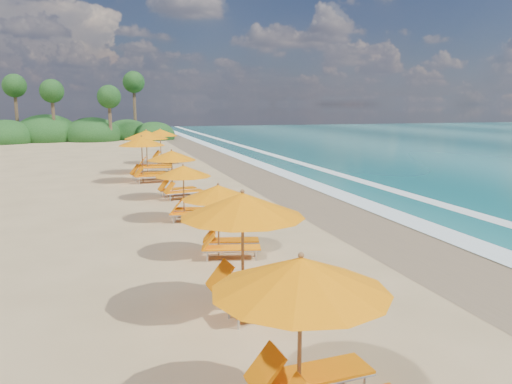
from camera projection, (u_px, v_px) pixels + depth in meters
name	position (u px, v px, depth m)	size (l,w,h in m)	color
ground	(256.00, 226.00, 17.27)	(160.00, 160.00, 0.00)	tan
wet_sand	(360.00, 218.00, 18.42)	(4.00, 160.00, 0.01)	#856D4F
surf_foam	(423.00, 213.00, 19.19)	(4.00, 160.00, 0.01)	white
station_2	(312.00, 327.00, 6.45)	(2.62, 2.44, 2.34)	olive
station_3	(252.00, 243.00, 10.00)	(2.88, 2.71, 2.52)	olive
station_4	(224.00, 215.00, 13.76)	(2.51, 2.42, 2.04)	olive
station_5	(188.00, 189.00, 18.04)	(2.57, 2.50, 2.05)	olive
station_6	(176.00, 171.00, 22.24)	(2.66, 2.55, 2.21)	olive
station_7	(146.00, 156.00, 26.94)	(2.97, 2.82, 2.53)	olive
station_8	(150.00, 149.00, 30.36)	(3.18, 3.03, 2.68)	olive
station_9	(163.00, 144.00, 35.55)	(2.68, 2.47, 2.50)	olive
treeline	(56.00, 132.00, 57.10)	(25.80, 8.80, 9.74)	#163D14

